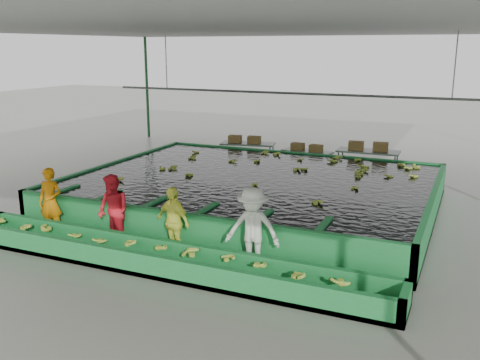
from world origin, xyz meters
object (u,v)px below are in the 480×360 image
at_px(worker_a, 50,202).
at_px(packing_table_right, 367,164).
at_px(packing_table_left, 248,155).
at_px(box_stack_right, 368,150).
at_px(worker_c, 173,222).
at_px(box_stack_left, 245,143).
at_px(packing_table_mid, 307,162).
at_px(box_stack_mid, 307,151).
at_px(flotation_tank, 254,191).
at_px(worker_d, 253,229).
at_px(sorting_trough, 160,259).
at_px(worker_b, 113,211).

bearing_deg(worker_a, packing_table_right, 46.04).
height_order(worker_a, packing_table_left, worker_a).
xyz_separation_m(worker_a, box_stack_right, (5.97, 9.17, 0.14)).
height_order(worker_c, box_stack_left, worker_c).
distance_m(worker_a, packing_table_right, 10.94).
xyz_separation_m(packing_table_left, box_stack_right, (4.58, 0.09, 0.52)).
height_order(packing_table_mid, packing_table_right, packing_table_right).
height_order(worker_c, box_stack_mid, worker_c).
bearing_deg(box_stack_left, flotation_tank, -63.56).
bearing_deg(worker_c, worker_d, 15.52).
bearing_deg(flotation_tank, sorting_trough, -90.00).
height_order(packing_table_right, box_stack_right, box_stack_right).
xyz_separation_m(flotation_tank, packing_table_left, (-2.23, 4.78, 0.02)).
bearing_deg(worker_d, packing_table_right, 78.31).
bearing_deg(sorting_trough, box_stack_mid, 89.04).
distance_m(sorting_trough, worker_a, 3.76).
xyz_separation_m(worker_d, box_stack_mid, (-1.59, 8.95, -0.05)).
distance_m(worker_b, box_stack_left, 9.07).
distance_m(flotation_tank, packing_table_left, 5.28).
xyz_separation_m(packing_table_right, box_stack_mid, (-2.19, -0.20, 0.34)).
bearing_deg(worker_d, box_stack_left, 106.52).
height_order(worker_b, worker_d, worker_d).
distance_m(sorting_trough, packing_table_left, 10.13).
xyz_separation_m(worker_b, worker_c, (1.60, 0.00, -0.05)).
xyz_separation_m(worker_b, packing_table_right, (4.10, 9.15, -0.35)).
bearing_deg(worker_d, worker_b, 172.08).
distance_m(flotation_tank, worker_d, 4.66).
bearing_deg(worker_a, box_stack_mid, 56.26).
relative_size(worker_b, worker_c, 1.06).
height_order(worker_b, packing_table_right, worker_b).
relative_size(worker_d, packing_table_mid, 0.97).
bearing_deg(packing_table_mid, packing_table_left, 177.49).
xyz_separation_m(sorting_trough, box_stack_left, (-2.36, 9.85, 0.68)).
relative_size(packing_table_right, box_stack_mid, 1.84).
relative_size(worker_a, worker_c, 1.06).
bearing_deg(box_stack_mid, box_stack_right, 5.80).
height_order(worker_c, box_stack_right, worker_c).
bearing_deg(worker_d, box_stack_mid, 92.14).
bearing_deg(packing_table_left, worker_c, -77.07).
height_order(flotation_tank, packing_table_left, packing_table_left).
relative_size(flotation_tank, worker_c, 6.29).
relative_size(sorting_trough, packing_table_right, 4.64).
height_order(flotation_tank, worker_a, worker_a).
relative_size(worker_c, box_stack_mid, 1.35).
bearing_deg(worker_c, box_stack_right, 90.32).
bearing_deg(box_stack_right, packing_table_left, -178.85).
bearing_deg(packing_table_right, worker_a, -123.19).
xyz_separation_m(flotation_tank, worker_d, (1.75, -4.30, 0.44)).
bearing_deg(worker_d, worker_c, 172.08).
height_order(flotation_tank, worker_d, worker_d).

